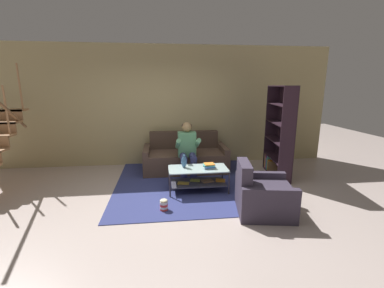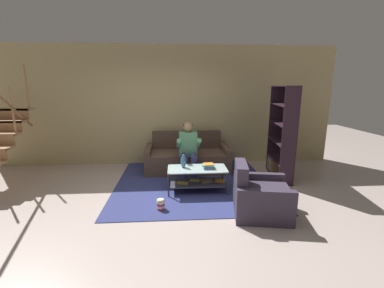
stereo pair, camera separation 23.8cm
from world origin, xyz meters
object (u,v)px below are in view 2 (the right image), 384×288
Objects in this scene: coffee_table at (198,176)px; popcorn_tub at (161,204)px; armchair at (259,197)px; couch at (187,158)px; bookshelf at (282,138)px; vase at (183,162)px; book_stack at (209,166)px; person_seated_center at (188,148)px.

coffee_table reaches higher than popcorn_tub.
couch is at bearing 114.49° from armchair.
armchair is (-1.02, -1.67, -0.57)m from bookshelf.
vase reaches higher than book_stack.
bookshelf is 10.17× the size of popcorn_tub.
book_stack is (0.46, -0.10, -0.07)m from vase.
book_stack is 1.21× the size of popcorn_tub.
vase reaches higher than coffee_table.
popcorn_tub is (-0.52, -1.99, -0.20)m from couch.
book_stack is (0.33, -1.28, 0.20)m from couch.
person_seated_center is 0.80m from coffee_table.
couch is 0.98× the size of bookshelf.
coffee_table is 2.10m from bookshelf.
bookshelf is 2.05× the size of armchair.
bookshelf reaches higher than coffee_table.
bookshelf is (2.03, -0.54, 0.55)m from couch.
couch is 9.96× the size of popcorn_tub.
armchair is (1.01, -1.66, -0.38)m from person_seated_center.
armchair is at bearing -8.25° from popcorn_tub.
person_seated_center reaches higher than book_stack.
armchair reaches higher than popcorn_tub.
armchair is at bearing -42.10° from vase.
person_seated_center is at bearing -90.00° from couch.
couch is 2.01× the size of armchair.
couch is 2.17m from bookshelf.
person_seated_center reaches higher than vase.
armchair is (0.87, -0.96, -0.02)m from coffee_table.
book_stack is 0.12× the size of bookshelf.
couch is 2.43m from armchair.
person_seated_center is 6.24× the size of popcorn_tub.
couch is at bearing 165.05° from bookshelf.
vase is 1.01m from popcorn_tub.
popcorn_tub is (-0.86, -0.71, -0.39)m from book_stack.
book_stack is at bearing -65.39° from person_seated_center.
book_stack is 1.18m from popcorn_tub.
person_seated_center is 4.91× the size of vase.
popcorn_tub is at bearing -104.77° from couch.
vase is (-0.13, -0.63, -0.10)m from person_seated_center.
couch is 1.74× the size of coffee_table.
bookshelf is (2.16, 0.64, 0.28)m from vase.
armchair is at bearing -58.80° from person_seated_center.
armchair reaches higher than vase.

